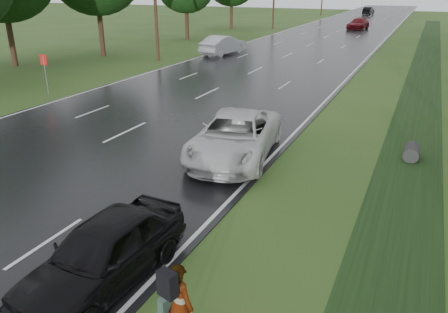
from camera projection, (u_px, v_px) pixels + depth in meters
road at (320, 40)px, 50.30m from camera, size 14.00×180.00×0.04m
edge_stripe_east at (382, 43)px, 47.68m from camera, size 0.12×180.00×0.01m
edge_stripe_west at (265, 37)px, 52.91m from camera, size 0.12×180.00×0.01m
center_line at (320, 40)px, 50.30m from camera, size 0.12×180.00×0.01m
drainage_ditch at (419, 103)px, 23.64m from camera, size 2.20×120.00×0.56m
road_sign at (44, 66)px, 25.14m from camera, size 0.50×0.06×2.30m
pedestrian at (178, 303)px, 7.65m from camera, size 0.81×0.82×1.68m
white_pickup at (235, 136)px, 16.06m from camera, size 3.52×6.14×1.61m
dark_sedan at (104, 252)px, 9.27m from camera, size 1.94×4.41×1.48m
silver_sedan at (223, 45)px, 39.51m from camera, size 2.62×5.37×1.70m
far_car_red at (358, 24)px, 61.28m from camera, size 2.82×5.36×1.48m
far_car_dark at (368, 11)px, 90.28m from camera, size 1.95×4.59×1.47m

